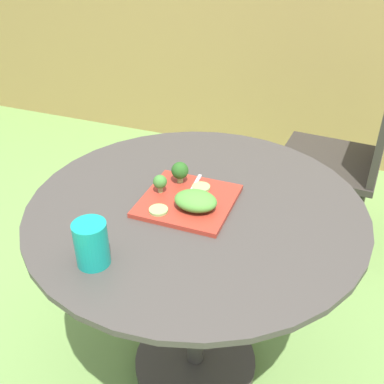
# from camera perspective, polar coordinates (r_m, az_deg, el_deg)

# --- Properties ---
(ground_plane) EXTENTS (12.00, 12.00, 0.00)m
(ground_plane) POSITION_cam_1_polar(r_m,az_deg,el_deg) (1.82, 0.40, -20.66)
(ground_plane) COLOR #70994C
(bamboo_fence) EXTENTS (8.00, 0.08, 1.41)m
(bamboo_fence) POSITION_cam_1_polar(r_m,az_deg,el_deg) (2.94, 13.54, 17.10)
(bamboo_fence) COLOR #9E7F47
(bamboo_fence) RESTS_ON ground_plane
(patio_table) EXTENTS (0.97, 0.97, 0.72)m
(patio_table) POSITION_cam_1_polar(r_m,az_deg,el_deg) (1.46, 0.47, -9.28)
(patio_table) COLOR #423D38
(patio_table) RESTS_ON ground_plane
(patio_chair) EXTENTS (0.47, 0.47, 0.90)m
(patio_chair) POSITION_cam_1_polar(r_m,az_deg,el_deg) (2.17, 19.36, 5.27)
(patio_chair) COLOR #332D28
(patio_chair) RESTS_ON ground_plane
(salad_plate) EXTENTS (0.26, 0.26, 0.01)m
(salad_plate) POSITION_cam_1_polar(r_m,az_deg,el_deg) (1.31, -0.52, -1.11)
(salad_plate) COLOR #AD3323
(salad_plate) RESTS_ON patio_table
(drinking_glass) EXTENTS (0.08, 0.08, 0.11)m
(drinking_glass) POSITION_cam_1_polar(r_m,az_deg,el_deg) (1.11, -12.35, -6.55)
(drinking_glass) COLOR #149989
(drinking_glass) RESTS_ON patio_table
(fork) EXTENTS (0.03, 0.15, 0.00)m
(fork) POSITION_cam_1_polar(r_m,az_deg,el_deg) (1.34, -0.06, 0.16)
(fork) COLOR silver
(fork) RESTS_ON salad_plate
(lettuce_mound) EXTENTS (0.12, 0.09, 0.05)m
(lettuce_mound) POSITION_cam_1_polar(r_m,az_deg,el_deg) (1.26, 0.45, -1.09)
(lettuce_mound) COLOR #519338
(lettuce_mound) RESTS_ON salad_plate
(broccoli_floret_0) EXTENTS (0.05, 0.05, 0.07)m
(broccoli_floret_0) POSITION_cam_1_polar(r_m,az_deg,el_deg) (1.37, -1.51, 2.65)
(broccoli_floret_0) COLOR #99B770
(broccoli_floret_0) RESTS_ON salad_plate
(broccoli_floret_1) EXTENTS (0.04, 0.04, 0.05)m
(broccoli_floret_1) POSITION_cam_1_polar(r_m,az_deg,el_deg) (1.33, -4.00, 1.24)
(broccoli_floret_1) COLOR #99B770
(broccoli_floret_1) RESTS_ON salad_plate
(cucumber_slice_0) EXTENTS (0.05, 0.05, 0.01)m
(cucumber_slice_0) POSITION_cam_1_polar(r_m,az_deg,el_deg) (1.36, 1.13, 0.60)
(cucumber_slice_0) COLOR #8EB766
(cucumber_slice_0) RESTS_ON salad_plate
(cucumber_slice_1) EXTENTS (0.05, 0.05, 0.01)m
(cucumber_slice_1) POSITION_cam_1_polar(r_m,az_deg,el_deg) (1.26, -4.19, -2.26)
(cucumber_slice_1) COLOR #8EB766
(cucumber_slice_1) RESTS_ON salad_plate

